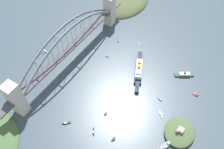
# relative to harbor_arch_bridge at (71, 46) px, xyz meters

# --- Properties ---
(ground_plane) EXTENTS (1400.00, 1400.00, 0.00)m
(ground_plane) POSITION_rel_harbor_arch_bridge_xyz_m (0.00, -0.00, -31.50)
(ground_plane) COLOR #3D4C56
(harbor_arch_bridge) EXTENTS (306.46, 19.05, 73.00)m
(harbor_arch_bridge) POSITION_rel_harbor_arch_bridge_xyz_m (0.00, 0.00, 0.00)
(harbor_arch_bridge) COLOR beige
(harbor_arch_bridge) RESTS_ON ground
(headland_west_shore) EXTENTS (134.88, 90.94, 29.86)m
(headland_west_shore) POSITION_rel_harbor_arch_bridge_xyz_m (-205.40, -7.68, -31.50)
(headland_west_shore) COLOR #515B38
(headland_west_shore) RESTS_ON ground
(ocean_liner) EXTENTS (84.81, 41.46, 19.27)m
(ocean_liner) POSITION_rel_harbor_arch_bridge_xyz_m (-33.40, 111.91, -25.79)
(ocean_liner) COLOR #1E2333
(ocean_liner) RESTS_ON ground
(harbor_ferry_steamer) EXTENTS (21.61, 30.14, 8.60)m
(harbor_ferry_steamer) POSITION_rel_harbor_arch_bridge_xyz_m (-65.90, 180.06, -28.81)
(harbor_ferry_steamer) COLOR #23512D
(harbor_ferry_steamer) RESTS_ON ground
(fort_island_mid_harbor) EXTENTS (47.01, 39.96, 13.92)m
(fort_island_mid_harbor) POSITION_rel_harbor_arch_bridge_xyz_m (35.64, 208.92, -27.14)
(fort_island_mid_harbor) COLOR #4C6038
(fort_island_mid_harbor) RESTS_ON ground
(seaplane_taxiing_near_bridge) EXTENTS (8.47, 11.02, 4.84)m
(seaplane_taxiing_near_bridge) POSITION_rel_harbor_arch_bridge_xyz_m (12.93, -56.09, -29.44)
(seaplane_taxiing_near_bridge) COLOR #B7B7B2
(seaplane_taxiing_near_bridge) RESTS_ON ground
(small_boat_0) EXTENTS (5.75, 6.14, 1.98)m
(small_boat_0) POSITION_rel_harbor_arch_bridge_xyz_m (-96.97, 80.79, -30.78)
(small_boat_0) COLOR silver
(small_boat_0) RESTS_ON ground
(small_boat_1) EXTENTS (10.02, 10.65, 2.48)m
(small_boat_1) POSITION_rel_harbor_arch_bridge_xyz_m (104.39, 68.12, -30.60)
(small_boat_1) COLOR black
(small_boat_1) RESTS_ON ground
(small_boat_2) EXTENTS (3.20, 8.01, 2.10)m
(small_boat_2) POSITION_rel_harbor_arch_bridge_xyz_m (-0.90, 165.06, -30.75)
(small_boat_2) COLOR #234C8C
(small_boat_2) RESTS_ON ground
(small_boat_3) EXTENTS (10.71, 7.98, 2.11)m
(small_boat_3) POSITION_rel_harbor_arch_bridge_xyz_m (94.97, 108.11, -30.72)
(small_boat_3) COLOR black
(small_boat_3) RESTS_ON ground
(small_boat_4) EXTENTS (7.62, 10.65, 10.41)m
(small_boat_4) POSITION_rel_harbor_arch_bridge_xyz_m (-39.16, 209.61, -26.71)
(small_boat_4) COLOR #B2231E
(small_boat_4) RESTS_ON ground
(small_boat_5) EXTENTS (2.30, 7.49, 2.23)m
(small_boat_5) POSITION_rel_harbor_arch_bridge_xyz_m (-36.33, 46.84, -30.69)
(small_boat_5) COLOR #234C8C
(small_boat_5) RESTS_ON ground
(small_boat_6) EXTENTS (6.83, 4.46, 6.68)m
(small_boat_6) POSITION_rel_harbor_arch_bridge_xyz_m (62.73, 107.71, -28.38)
(small_boat_6) COLOR black
(small_boat_6) RESTS_ON ground
(small_boat_7) EXTENTS (10.10, 9.57, 2.39)m
(small_boat_7) POSITION_rel_harbor_arch_bridge_xyz_m (22.08, 176.63, -30.64)
(small_boat_7) COLOR silver
(small_boat_7) RESTS_ON ground
(small_boat_8) EXTENTS (4.88, 5.81, 7.12)m
(small_boat_8) POSITION_rel_harbor_arch_bridge_xyz_m (-80.69, 44.88, -28.17)
(small_boat_8) COLOR silver
(small_boat_8) RESTS_ON ground
(small_boat_9) EXTENTS (8.41, 5.28, 8.80)m
(small_boat_9) POSITION_rel_harbor_arch_bridge_xyz_m (88.83, 137.09, -27.38)
(small_boat_9) COLOR black
(small_boat_9) RESTS_ON ground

